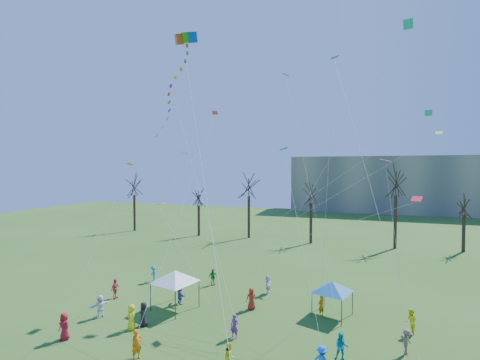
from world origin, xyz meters
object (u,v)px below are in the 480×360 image
(canopy_tent_white, at_px, (175,276))
(canopy_tent_blue, at_px, (332,287))
(big_box_kite, at_px, (176,92))
(distant_building, at_px, (407,184))

(canopy_tent_white, bearing_deg, canopy_tent_blue, 12.32)
(big_box_kite, bearing_deg, canopy_tent_white, 132.82)
(big_box_kite, xyz_separation_m, canopy_tent_blue, (12.03, 3.39, -15.56))
(distant_building, xyz_separation_m, canopy_tent_white, (-28.40, -74.44, -4.74))
(distant_building, relative_size, canopy_tent_blue, 17.14)
(big_box_kite, relative_size, canopy_tent_white, 6.05)
(canopy_tent_white, relative_size, canopy_tent_blue, 1.20)
(distant_building, xyz_separation_m, canopy_tent_blue, (-15.78, -71.68, -5.15))
(big_box_kite, relative_size, canopy_tent_blue, 7.25)
(distant_building, distance_m, canopy_tent_white, 79.81)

